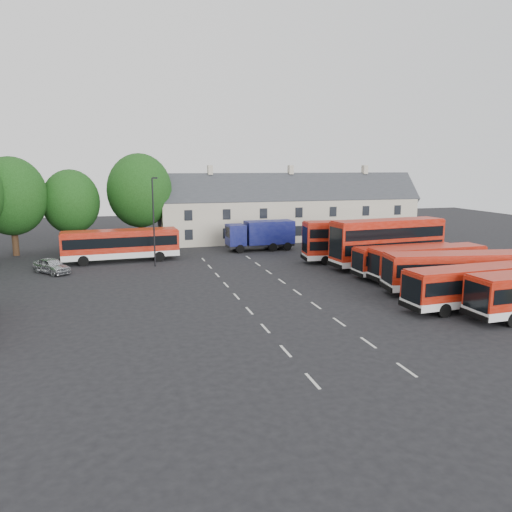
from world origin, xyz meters
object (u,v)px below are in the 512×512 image
at_px(silver_car, 52,266).
at_px(lamppost, 154,219).
at_px(box_truck, 261,234).
at_px(bus_dd_south, 387,240).

distance_m(silver_car, lamppost, 10.47).
bearing_deg(silver_car, box_truck, -20.41).
bearing_deg(box_truck, lamppost, -155.40).
bearing_deg(bus_dd_south, silver_car, 163.60).
xyz_separation_m(bus_dd_south, lamppost, (-22.18, 6.60, 2.01)).
bearing_deg(box_truck, bus_dd_south, -57.31).
relative_size(bus_dd_south, box_truck, 1.47).
height_order(bus_dd_south, box_truck, bus_dd_south).
bearing_deg(bus_dd_south, lamppost, 157.30).
xyz_separation_m(bus_dd_south, box_truck, (-9.25, 13.18, -0.76)).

